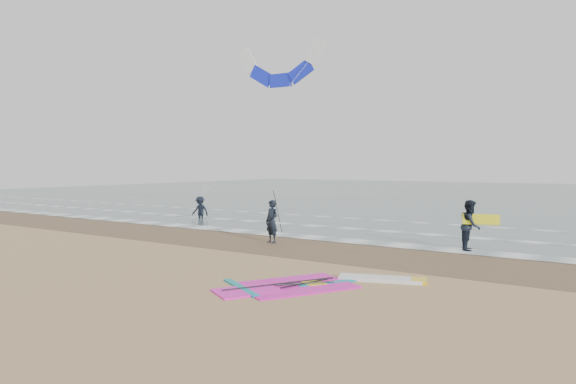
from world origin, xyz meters
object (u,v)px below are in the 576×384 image
Objects in this scene: person_standing at (272,222)px; person_wading at (200,205)px; person_walking at (470,225)px; windsurf_rig at (320,284)px; surf_kite at (280,69)px.

person_standing reaches higher than person_wading.
person_walking reaches higher than person_wading.
person_wading is (-16.44, 2.95, -0.11)m from person_walking.
windsurf_rig is 21.62m from surf_kite.
windsurf_rig is at bearing 158.58° from person_walking.
surf_kite is (-13.76, 7.59, 8.42)m from person_walking.
surf_kite reaches higher than person_wading.
person_wading is (-14.46, 10.88, 0.81)m from windsurf_rig.
person_wading is at bearing 72.37° from person_walking.
windsurf_rig is at bearing -46.41° from person_wading.
surf_kite is (-11.79, 15.53, 9.34)m from windsurf_rig.
person_wading reaches higher than windsurf_rig.
surf_kite is at bearing 50.63° from person_wading.
person_wading is at bearing 143.04° from windsurf_rig.
windsurf_rig is 2.76× the size of person_standing.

